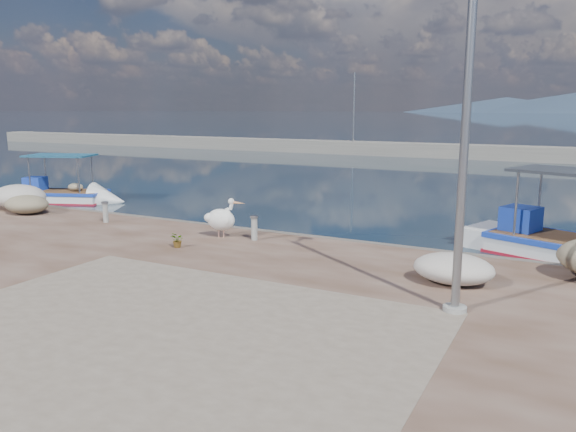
{
  "coord_description": "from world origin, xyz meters",
  "views": [
    {
      "loc": [
        7.11,
        -9.81,
        4.26
      ],
      "look_at": [
        0.0,
        3.8,
        1.3
      ],
      "focal_mm": 35.0,
      "sensor_mm": 36.0,
      "label": 1
    }
  ],
  "objects_px": {
    "boat_right": "(569,251)",
    "lamp_post": "(465,134)",
    "bollard_near": "(254,227)",
    "pelican": "(222,219)",
    "boat_left": "(62,198)"
  },
  "relations": [
    {
      "from": "boat_right",
      "to": "lamp_post",
      "type": "relative_size",
      "value": 0.93
    },
    {
      "from": "boat_right",
      "to": "bollard_near",
      "type": "relative_size",
      "value": 9.09
    },
    {
      "from": "boat_right",
      "to": "pelican",
      "type": "height_order",
      "value": "boat_right"
    },
    {
      "from": "lamp_post",
      "to": "bollard_near",
      "type": "distance_m",
      "value": 7.68
    },
    {
      "from": "boat_left",
      "to": "boat_right",
      "type": "height_order",
      "value": "boat_right"
    },
    {
      "from": "boat_left",
      "to": "boat_right",
      "type": "xyz_separation_m",
      "value": [
        21.02,
        -0.33,
        0.03
      ]
    },
    {
      "from": "boat_right",
      "to": "bollard_near",
      "type": "xyz_separation_m",
      "value": [
        -8.13,
        -3.92,
        0.66
      ]
    },
    {
      "from": "bollard_near",
      "to": "boat_left",
      "type": "bearing_deg",
      "value": 161.76
    },
    {
      "from": "boat_right",
      "to": "pelican",
      "type": "bearing_deg",
      "value": -136.13
    },
    {
      "from": "boat_right",
      "to": "boat_left",
      "type": "bearing_deg",
      "value": -160.95
    },
    {
      "from": "boat_left",
      "to": "lamp_post",
      "type": "xyz_separation_m",
      "value": [
        19.22,
        -7.46,
        3.6
      ]
    },
    {
      "from": "boat_left",
      "to": "pelican",
      "type": "height_order",
      "value": "boat_left"
    },
    {
      "from": "pelican",
      "to": "bollard_near",
      "type": "relative_size",
      "value": 1.73
    },
    {
      "from": "boat_right",
      "to": "lamp_post",
      "type": "bearing_deg",
      "value": -84.21
    },
    {
      "from": "lamp_post",
      "to": "boat_left",
      "type": "bearing_deg",
      "value": 158.77
    }
  ]
}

